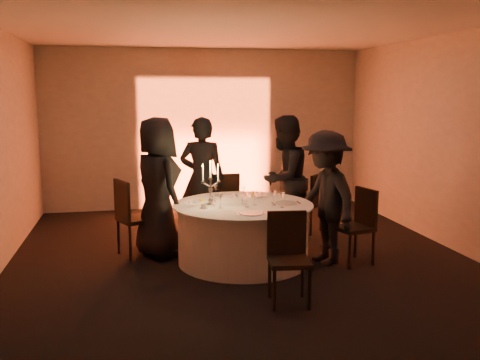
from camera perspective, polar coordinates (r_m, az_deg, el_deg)
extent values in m
plane|color=black|center=(7.06, 0.33, -8.70)|extent=(7.00, 7.00, 0.00)
plane|color=white|center=(6.77, 0.35, 16.24)|extent=(7.00, 7.00, 0.00)
plane|color=#A09D95|center=(10.19, -3.74, 5.45)|extent=(7.00, 0.00, 7.00)
plane|color=#A09D95|center=(3.44, 12.47, -2.38)|extent=(7.00, 0.00, 7.00)
plane|color=#A09D95|center=(7.93, 22.11, 3.69)|extent=(0.00, 7.00, 7.00)
cube|color=black|center=(10.10, -3.42, -2.90)|extent=(0.25, 0.12, 0.10)
cylinder|color=black|center=(7.06, 0.33, -8.58)|extent=(0.60, 0.60, 0.03)
cylinder|color=black|center=(6.96, 0.33, -5.76)|extent=(0.20, 0.20, 0.75)
cylinder|color=white|center=(6.96, 0.33, -5.76)|extent=(1.68, 1.68, 0.75)
cylinder|color=white|center=(6.87, 0.34, -2.65)|extent=(1.80, 1.80, 0.02)
cube|color=black|center=(7.34, -10.91, -4.10)|extent=(0.60, 0.60, 0.05)
cube|color=black|center=(7.21, -12.48, -2.11)|extent=(0.22, 0.44, 0.52)
cylinder|color=black|center=(7.31, -8.81, -6.17)|extent=(0.04, 0.04, 0.49)
cylinder|color=black|center=(7.66, -10.11, -5.50)|extent=(0.04, 0.04, 0.49)
cylinder|color=black|center=(7.16, -11.64, -6.60)|extent=(0.04, 0.04, 0.49)
cylinder|color=black|center=(7.51, -12.83, -5.89)|extent=(0.04, 0.04, 0.49)
cube|color=black|center=(8.38, -1.72, -2.54)|extent=(0.43, 0.43, 0.05)
cube|color=black|center=(8.14, -1.49, -1.01)|extent=(0.42, 0.04, 0.48)
cylinder|color=black|center=(8.64, -0.75, -3.79)|extent=(0.04, 0.04, 0.45)
cylinder|color=black|center=(8.58, -3.13, -3.89)|extent=(0.04, 0.04, 0.45)
cylinder|color=black|center=(8.29, -0.26, -4.34)|extent=(0.04, 0.04, 0.45)
cylinder|color=black|center=(8.23, -2.73, -4.46)|extent=(0.04, 0.04, 0.45)
cube|color=black|center=(8.50, 7.07, -2.53)|extent=(0.58, 0.58, 0.05)
cube|color=black|center=(8.38, 8.24, -0.97)|extent=(0.32, 0.32, 0.47)
cylinder|color=black|center=(8.78, 6.54, -3.67)|extent=(0.04, 0.04, 0.44)
cylinder|color=black|center=(8.48, 5.45, -4.12)|extent=(0.04, 0.04, 0.44)
cylinder|color=black|center=(8.63, 8.61, -3.95)|extent=(0.04, 0.04, 0.44)
cylinder|color=black|center=(8.32, 7.58, -4.42)|extent=(0.04, 0.04, 0.44)
cube|color=black|center=(7.03, 11.98, -5.05)|extent=(0.51, 0.51, 0.05)
cube|color=black|center=(7.09, 13.29, -2.80)|extent=(0.14, 0.42, 0.48)
cylinder|color=black|center=(7.13, 9.86, -6.76)|extent=(0.04, 0.04, 0.45)
cylinder|color=black|center=(6.85, 11.62, -7.48)|extent=(0.04, 0.04, 0.45)
cylinder|color=black|center=(7.34, 12.19, -6.37)|extent=(0.04, 0.04, 0.45)
cylinder|color=black|center=(7.07, 14.00, -7.05)|extent=(0.04, 0.04, 0.45)
cube|color=black|center=(5.61, 5.27, -8.66)|extent=(0.46, 0.46, 0.05)
cube|color=black|center=(5.72, 4.99, -5.62)|extent=(0.42, 0.09, 0.48)
cylinder|color=black|center=(5.50, 3.69, -11.61)|extent=(0.04, 0.04, 0.45)
cylinder|color=black|center=(5.56, 7.41, -11.43)|extent=(0.04, 0.04, 0.45)
cylinder|color=black|center=(5.83, 3.18, -10.36)|extent=(0.04, 0.04, 0.45)
cylinder|color=black|center=(5.88, 6.68, -10.22)|extent=(0.04, 0.04, 0.45)
imported|color=black|center=(7.19, -8.79, -0.80)|extent=(0.93, 1.08, 1.87)
imported|color=black|center=(7.97, -4.06, 0.16)|extent=(0.77, 0.61, 1.84)
imported|color=black|center=(7.88, 4.72, 0.12)|extent=(1.14, 1.13, 1.86)
imported|color=black|center=(6.91, 9.11, -1.88)|extent=(0.87, 1.22, 1.71)
cylinder|color=white|center=(7.00, -4.08, -2.30)|extent=(0.25, 0.25, 0.01)
cube|color=silver|center=(6.98, -5.46, -2.36)|extent=(0.01, 0.17, 0.01)
cube|color=silver|center=(7.03, -2.70, -2.25)|extent=(0.02, 0.17, 0.01)
sphere|color=yellow|center=(7.00, -4.08, -1.96)|extent=(0.07, 0.07, 0.07)
cylinder|color=white|center=(7.37, -1.73, -1.70)|extent=(0.26, 0.26, 0.01)
cube|color=silver|center=(7.34, -3.03, -1.76)|extent=(0.02, 0.17, 0.01)
cube|color=silver|center=(7.40, -0.43, -1.66)|extent=(0.01, 0.17, 0.01)
cylinder|color=white|center=(7.36, 1.44, -1.71)|extent=(0.25, 0.25, 0.01)
cube|color=silver|center=(7.32, 0.14, -1.77)|extent=(0.02, 0.17, 0.01)
cube|color=silver|center=(7.39, 2.73, -1.67)|extent=(0.02, 0.17, 0.01)
sphere|color=yellow|center=(7.35, 1.44, -1.39)|extent=(0.07, 0.07, 0.07)
cylinder|color=white|center=(6.92, 4.91, -2.45)|extent=(0.28, 0.28, 0.01)
cube|color=silver|center=(6.87, 3.55, -2.52)|extent=(0.02, 0.17, 0.01)
cube|color=silver|center=(6.97, 6.26, -2.40)|extent=(0.01, 0.17, 0.01)
cylinder|color=white|center=(6.31, 1.18, -3.56)|extent=(0.28, 0.28, 0.01)
cube|color=silver|center=(6.28, -0.34, -3.64)|extent=(0.02, 0.17, 0.01)
cube|color=silver|center=(6.35, 2.68, -3.50)|extent=(0.02, 0.17, 0.01)
cylinder|color=white|center=(6.63, -3.89, -2.99)|extent=(0.11, 0.11, 0.01)
cylinder|color=white|center=(6.62, -3.90, -2.70)|extent=(0.07, 0.07, 0.06)
cylinder|color=silver|center=(6.79, -3.14, -2.64)|extent=(0.12, 0.12, 0.02)
sphere|color=silver|center=(6.78, -3.14, -2.20)|extent=(0.06, 0.06, 0.06)
cylinder|color=silver|center=(6.75, -3.15, -1.23)|extent=(0.02, 0.02, 0.30)
cylinder|color=silver|center=(6.73, -3.16, 0.16)|extent=(0.05, 0.05, 0.03)
cylinder|color=white|center=(6.71, -3.17, 1.03)|extent=(0.02, 0.02, 0.20)
cone|color=yellow|center=(6.69, -3.18, 2.01)|extent=(0.02, 0.02, 0.03)
cylinder|color=silver|center=(6.73, -3.57, -0.50)|extent=(0.11, 0.02, 0.07)
cylinder|color=silver|center=(6.72, -3.99, -0.25)|extent=(0.05, 0.05, 0.03)
cylinder|color=white|center=(6.70, -4.00, 0.62)|extent=(0.02, 0.02, 0.20)
cone|color=yellow|center=(6.69, -4.01, 1.61)|extent=(0.02, 0.02, 0.03)
cylinder|color=silver|center=(6.75, -2.74, -0.47)|extent=(0.11, 0.02, 0.07)
cylinder|color=silver|center=(6.75, -2.33, -0.19)|extent=(0.05, 0.05, 0.03)
cylinder|color=white|center=(6.73, -2.34, 0.67)|extent=(0.02, 0.02, 0.20)
cone|color=yellow|center=(6.71, -2.34, 1.66)|extent=(0.02, 0.02, 0.03)
cylinder|color=silver|center=(6.67, 0.77, -2.89)|extent=(0.06, 0.06, 0.01)
cylinder|color=silver|center=(6.66, 0.77, -2.46)|extent=(0.01, 0.01, 0.10)
cone|color=silver|center=(6.64, 0.77, -1.70)|extent=(0.07, 0.07, 0.09)
cylinder|color=silver|center=(7.07, 0.33, -2.19)|extent=(0.06, 0.06, 0.01)
cylinder|color=silver|center=(7.06, 0.34, -1.78)|extent=(0.01, 0.01, 0.10)
cone|color=silver|center=(7.04, 0.34, -1.06)|extent=(0.07, 0.07, 0.09)
cylinder|color=silver|center=(7.21, -2.62, -1.99)|extent=(0.06, 0.06, 0.01)
cylinder|color=silver|center=(7.20, -2.62, -1.58)|extent=(0.01, 0.01, 0.10)
cone|color=silver|center=(7.18, -2.63, -0.87)|extent=(0.07, 0.07, 0.09)
cylinder|color=silver|center=(6.79, 1.59, -2.68)|extent=(0.06, 0.06, 0.01)
cylinder|color=silver|center=(6.78, 1.59, -2.25)|extent=(0.01, 0.01, 0.10)
cone|color=silver|center=(6.76, 1.59, -1.50)|extent=(0.07, 0.07, 0.09)
cylinder|color=silver|center=(6.79, 3.63, -2.69)|extent=(0.06, 0.06, 0.01)
cylinder|color=silver|center=(6.78, 3.63, -2.26)|extent=(0.01, 0.01, 0.10)
cone|color=silver|center=(6.77, 3.64, -1.51)|extent=(0.07, 0.07, 0.09)
cylinder|color=silver|center=(6.93, -3.15, -2.44)|extent=(0.06, 0.06, 0.01)
cylinder|color=silver|center=(6.92, -3.15, -2.02)|extent=(0.01, 0.01, 0.10)
cone|color=silver|center=(6.90, -3.16, -1.29)|extent=(0.07, 0.07, 0.09)
cylinder|color=silver|center=(6.61, -2.09, -3.02)|extent=(0.06, 0.06, 0.01)
cylinder|color=silver|center=(6.60, -2.10, -2.58)|extent=(0.01, 0.01, 0.10)
cone|color=silver|center=(6.58, -2.10, -1.81)|extent=(0.07, 0.07, 0.09)
cylinder|color=silver|center=(6.67, 4.49, -2.92)|extent=(0.06, 0.06, 0.01)
cylinder|color=silver|center=(6.66, 4.50, -2.48)|extent=(0.01, 0.01, 0.10)
cone|color=silver|center=(6.64, 4.51, -1.72)|extent=(0.07, 0.07, 0.09)
cylinder|color=silver|center=(6.82, 0.46, -2.26)|extent=(0.07, 0.07, 0.09)
cylinder|color=silver|center=(7.24, 2.10, -1.58)|extent=(0.07, 0.07, 0.09)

